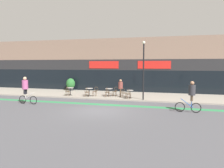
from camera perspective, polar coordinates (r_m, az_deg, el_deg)
ground_plane at (r=15.02m, az=-3.36°, el=-7.05°), size 120.00×120.00×0.00m
sidewalk_slab at (r=21.89m, az=2.77°, el=-3.02°), size 40.00×5.50×0.12m
storefront_facade at (r=26.29m, az=5.06°, el=4.84°), size 40.00×4.06×6.10m
bike_lane_stripe at (r=17.18m, az=-0.87°, el=-5.47°), size 36.00×0.70×0.01m
bistro_table_0 at (r=21.95m, az=-10.82°, el=-1.51°), size 0.66×0.66×0.76m
bistro_table_1 at (r=21.21m, az=-5.98°, el=-1.68°), size 0.73×0.73×0.75m
bistro_table_2 at (r=21.04m, az=-0.80°, el=-1.76°), size 0.70×0.70×0.73m
bistro_table_3 at (r=19.90m, az=4.72°, el=-2.22°), size 0.61×0.61×0.71m
cafe_chair_0_near at (r=21.40m, az=-11.55°, el=-1.75°), size 0.42×0.58×0.90m
cafe_chair_1_near at (r=20.63m, az=-6.60°, el=-1.93°), size 0.44×0.59×0.90m
cafe_chair_1_side at (r=20.99m, az=-4.40°, el=-1.79°), size 0.58×0.41×0.90m
cafe_chair_2_near at (r=20.44m, az=-1.28°, el=-1.96°), size 0.41×0.58×0.90m
cafe_chair_2_side at (r=20.88m, az=0.85°, el=-1.81°), size 0.59×0.43×0.90m
cafe_chair_3_near at (r=19.29m, az=4.36°, el=-2.41°), size 0.44×0.59×0.90m
cafe_chair_3_side at (r=20.02m, az=2.97°, el=-2.12°), size 0.59×0.43×0.90m
planter_pot at (r=26.02m, az=-10.75°, el=-0.03°), size 1.02×1.02×1.42m
lamp_post at (r=18.89m, az=8.24°, el=4.67°), size 0.26×0.26×5.02m
cyclist_0 at (r=15.25m, az=19.95°, el=-2.50°), size 1.67×0.48×2.08m
cyclist_1 at (r=18.79m, az=-21.63°, el=-0.92°), size 1.69×0.50×2.18m
pedestrian_near_end at (r=20.60m, az=2.24°, el=-0.63°), size 0.49×0.49×1.64m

